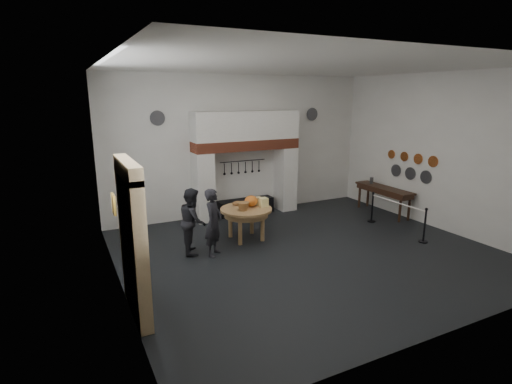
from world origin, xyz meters
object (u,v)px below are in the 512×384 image
side_table (384,188)px  barrier_post_near (425,226)px  visitor_far (193,221)px  work_table (246,209)px  iron_range (246,206)px  barrier_post_far (372,208)px  visitor_near (214,222)px

side_table → barrier_post_near: size_ratio=2.44×
visitor_far → work_table: bearing=-65.9°
iron_range → work_table: bearing=-114.6°
work_table → visitor_far: visitor_far is taller
visitor_far → iron_range: bearing=-31.9°
barrier_post_near → barrier_post_far: 2.00m
barrier_post_near → visitor_far: bearing=159.9°
visitor_near → visitor_far: bearing=85.7°
visitor_near → barrier_post_far: (5.34, 0.30, -0.39)m
visitor_near → visitor_far: size_ratio=1.02×
barrier_post_near → barrier_post_far: bearing=90.0°
visitor_far → side_table: bearing=-71.6°
iron_range → barrier_post_near: bearing=-55.1°
side_table → barrier_post_near: (-0.94, -2.52, -0.42)m
visitor_near → barrier_post_near: visitor_near is taller
work_table → barrier_post_near: bearing=-29.6°
work_table → visitor_far: 1.61m
work_table → barrier_post_far: barrier_post_far is taller
barrier_post_far → iron_range: bearing=141.3°
barrier_post_near → work_table: bearing=150.4°
iron_range → visitor_far: 3.60m
side_table → work_table: bearing=-178.2°
work_table → visitor_far: (-1.59, -0.26, -0.02)m
barrier_post_near → side_table: bearing=69.6°
iron_range → work_table: work_table is taller
iron_range → barrier_post_near: (3.16, -4.54, 0.20)m
visitor_far → side_table: visitor_far is taller
iron_range → side_table: (4.10, -2.02, 0.62)m
iron_range → barrier_post_far: 4.06m
work_table → barrier_post_near: (4.16, -2.36, -0.39)m
work_table → side_table: (5.10, 0.16, 0.03)m
barrier_post_far → visitor_near: bearing=-176.8°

